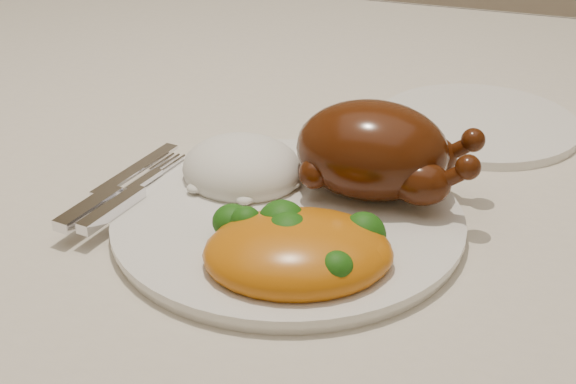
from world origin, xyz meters
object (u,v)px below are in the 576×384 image
(side_plate, at_px, (478,123))
(dinner_plate, at_px, (288,220))
(dining_table, at_px, (309,221))
(roast_chicken, at_px, (376,151))

(side_plate, bearing_deg, dinner_plate, -115.43)
(dining_table, distance_m, side_plate, 0.20)
(dining_table, distance_m, roast_chicken, 0.22)
(dining_table, bearing_deg, side_plate, 23.81)
(side_plate, distance_m, roast_chicken, 0.21)
(dining_table, height_order, dinner_plate, dinner_plate)
(dinner_plate, relative_size, roast_chicken, 1.78)
(dinner_plate, bearing_deg, dining_table, 102.00)
(roast_chicken, bearing_deg, dining_table, 124.42)
(dinner_plate, xyz_separation_m, roast_chicken, (0.06, 0.06, 0.04))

